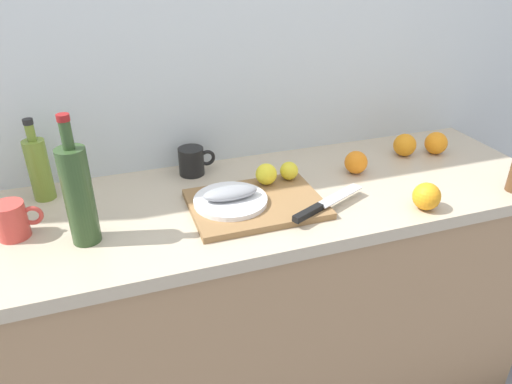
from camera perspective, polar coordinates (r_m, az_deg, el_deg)
The scene contains 16 objects.
back_wall at distance 1.63m, azimuth -4.77°, elevation 15.52°, with size 3.20×0.05×2.50m, color silver.
kitchen_counter at distance 1.73m, azimuth -0.86°, elevation -13.85°, with size 2.00×0.60×0.90m.
cutting_board at distance 1.41m, azimuth 0.00°, elevation -1.43°, with size 0.39×0.28×0.02m, color olive.
white_plate at distance 1.39m, azimuth -3.08°, elevation -1.02°, with size 0.22×0.22×0.01m, color white.
fish_fillet at distance 1.38m, azimuth -3.11°, elevation -0.10°, with size 0.16×0.07×0.04m, color gray.
chef_knife at distance 1.37m, azimuth 7.72°, elevation -1.70°, with size 0.27×0.15×0.02m.
lemon_0 at distance 1.49m, azimuth 1.24°, elevation 2.17°, with size 0.07×0.07×0.07m, color yellow.
lemon_1 at distance 1.52m, azimuth 3.99°, elevation 2.57°, with size 0.06×0.06×0.06m, color yellow.
olive_oil_bottle at distance 1.56m, azimuth -24.62°, elevation 2.65°, with size 0.06×0.06×0.26m.
wine_bottle at distance 1.27m, azimuth -20.55°, elevation -0.22°, with size 0.07×0.07×0.35m.
coffee_mug_0 at distance 1.61m, azimuth -7.67°, elevation 3.70°, with size 0.12×0.08×0.09m.
coffee_mug_1 at distance 1.41m, azimuth -27.23°, elevation -3.07°, with size 0.12×0.08×0.10m.
orange_0 at distance 1.82m, azimuth 17.43°, elevation 5.41°, with size 0.08×0.08×0.08m, color orange.
orange_1 at distance 1.87m, azimuth 20.81°, elevation 5.52°, with size 0.08×0.08×0.08m, color orange.
orange_2 at distance 1.64m, azimuth 11.92°, elevation 3.51°, with size 0.08×0.08×0.08m, color orange.
orange_3 at distance 1.47m, azimuth 19.80°, elevation -0.50°, with size 0.08×0.08×0.08m, color orange.
Camera 1 is at (-0.39, -1.22, 1.61)m, focal length 33.31 mm.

